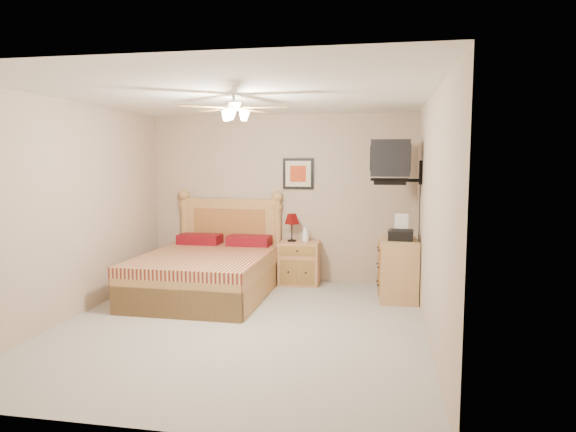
# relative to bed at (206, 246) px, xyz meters

# --- Properties ---
(floor) EXTENTS (4.50, 4.50, 0.00)m
(floor) POSITION_rel_bed_xyz_m (0.80, -1.12, -0.69)
(floor) COLOR gray
(floor) RESTS_ON ground
(ceiling) EXTENTS (4.00, 4.50, 0.04)m
(ceiling) POSITION_rel_bed_xyz_m (0.80, -1.12, 1.81)
(ceiling) COLOR white
(ceiling) RESTS_ON ground
(wall_back) EXTENTS (4.00, 0.04, 2.50)m
(wall_back) POSITION_rel_bed_xyz_m (0.80, 1.13, 0.56)
(wall_back) COLOR tan
(wall_back) RESTS_ON ground
(wall_front) EXTENTS (4.00, 0.04, 2.50)m
(wall_front) POSITION_rel_bed_xyz_m (0.80, -3.37, 0.56)
(wall_front) COLOR tan
(wall_front) RESTS_ON ground
(wall_left) EXTENTS (0.04, 4.50, 2.50)m
(wall_left) POSITION_rel_bed_xyz_m (-1.20, -1.12, 0.56)
(wall_left) COLOR tan
(wall_left) RESTS_ON ground
(wall_right) EXTENTS (0.04, 4.50, 2.50)m
(wall_right) POSITION_rel_bed_xyz_m (2.80, -1.12, 0.56)
(wall_right) COLOR tan
(wall_right) RESTS_ON ground
(bed) EXTENTS (1.65, 2.14, 1.37)m
(bed) POSITION_rel_bed_xyz_m (0.00, 0.00, 0.00)
(bed) COLOR #9F6D3B
(bed) RESTS_ON ground
(nightstand) EXTENTS (0.59, 0.45, 0.63)m
(nightstand) POSITION_rel_bed_xyz_m (1.13, 0.88, -0.37)
(nightstand) COLOR #A26843
(nightstand) RESTS_ON ground
(table_lamp) EXTENTS (0.24, 0.24, 0.41)m
(table_lamp) POSITION_rel_bed_xyz_m (1.01, 0.92, 0.15)
(table_lamp) COLOR #5C0808
(table_lamp) RESTS_ON nightstand
(lotion_bottle) EXTENTS (0.10, 0.11, 0.25)m
(lotion_bottle) POSITION_rel_bed_xyz_m (1.21, 0.90, 0.07)
(lotion_bottle) COLOR white
(lotion_bottle) RESTS_ON nightstand
(framed_picture) EXTENTS (0.46, 0.04, 0.46)m
(framed_picture) POSITION_rel_bed_xyz_m (1.07, 1.11, 0.93)
(framed_picture) COLOR black
(framed_picture) RESTS_ON wall_back
(dresser) EXTENTS (0.51, 0.71, 0.81)m
(dresser) POSITION_rel_bed_xyz_m (2.53, 0.29, -0.28)
(dresser) COLOR #A67448
(dresser) RESTS_ON ground
(fax_machine) EXTENTS (0.33, 0.35, 0.33)m
(fax_machine) POSITION_rel_bed_xyz_m (2.55, 0.19, 0.29)
(fax_machine) COLOR black
(fax_machine) RESTS_ON dresser
(magazine_lower) EXTENTS (0.26, 0.31, 0.03)m
(magazine_lower) POSITION_rel_bed_xyz_m (2.46, 0.56, 0.13)
(magazine_lower) COLOR beige
(magazine_lower) RESTS_ON dresser
(magazine_upper) EXTENTS (0.23, 0.30, 0.02)m
(magazine_upper) POSITION_rel_bed_xyz_m (2.45, 0.57, 0.16)
(magazine_upper) COLOR gray
(magazine_upper) RESTS_ON magazine_lower
(wall_tv) EXTENTS (0.56, 0.46, 0.58)m
(wall_tv) POSITION_rel_bed_xyz_m (2.55, 0.22, 1.12)
(wall_tv) COLOR black
(wall_tv) RESTS_ON wall_right
(ceiling_fan) EXTENTS (1.14, 1.14, 0.28)m
(ceiling_fan) POSITION_rel_bed_xyz_m (0.80, -1.32, 1.67)
(ceiling_fan) COLOR silver
(ceiling_fan) RESTS_ON ceiling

